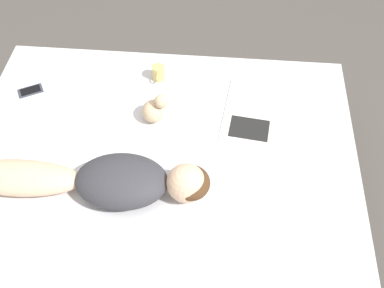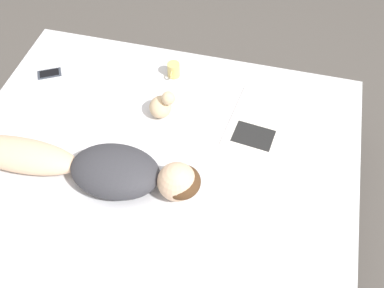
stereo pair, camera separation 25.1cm
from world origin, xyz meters
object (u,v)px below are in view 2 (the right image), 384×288
at_px(open_magazine, 259,121).
at_px(cell_phone, 49,73).
at_px(person, 96,168).
at_px(coffee_mug, 174,70).

distance_m(open_magazine, cell_phone, 1.40).
bearing_deg(open_magazine, person, -45.34).
height_order(person, open_magazine, person).
bearing_deg(cell_phone, open_magazine, 57.83).
distance_m(person, cell_phone, 0.92).
relative_size(person, cell_phone, 7.94).
xyz_separation_m(coffee_mug, cell_phone, (0.19, -0.79, -0.05)).
relative_size(person, open_magazine, 2.46).
relative_size(person, coffee_mug, 12.03).
bearing_deg(cell_phone, coffee_mug, 74.17).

